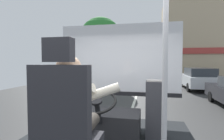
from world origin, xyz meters
name	(u,v)px	position (x,y,z in m)	size (l,w,h in m)	color
ground	(138,93)	(0.00, 8.80, -0.02)	(18.00, 44.00, 0.06)	#353535
driver_seat	(66,133)	(-0.06, -0.62, 1.31)	(0.48, 0.48, 1.35)	black
bus_driver	(72,108)	(-0.06, -0.52, 1.49)	(0.81, 0.57, 0.74)	#332D28
steering_console	(104,123)	(-0.06, 0.63, 0.95)	(1.10, 0.95, 0.77)	black
handrail_pole	(165,84)	(0.73, -0.47, 1.71)	(0.04, 0.04, 1.98)	#B7B7BC
fare_box	(155,109)	(0.70, 0.74, 1.17)	(0.27, 0.22, 0.90)	#333338
windshield_panel	(119,68)	(0.00, 1.62, 1.77)	(2.50, 0.08, 1.48)	silver
street_tree	(101,39)	(-2.96, 10.86, 3.65)	(3.23, 3.23, 5.29)	#4C3828
shop_building	(205,40)	(6.98, 19.55, 4.34)	(9.22, 5.51, 8.69)	tan
parked_car_silver	(199,78)	(4.03, 10.72, 0.76)	(1.95, 3.93, 1.48)	silver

